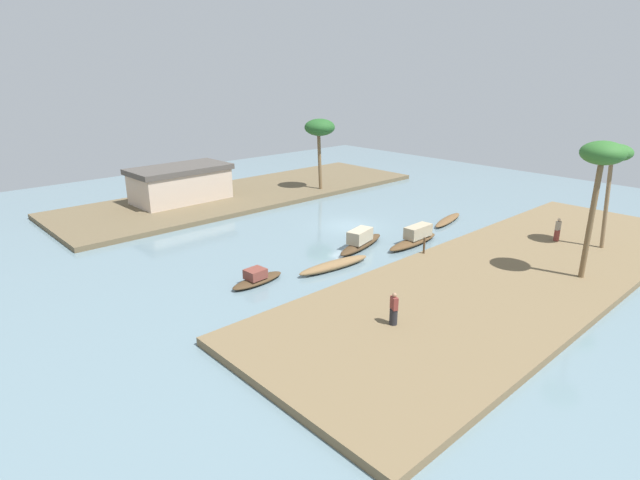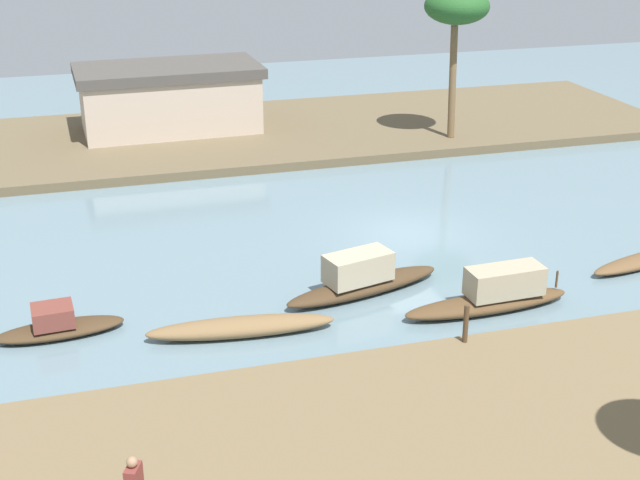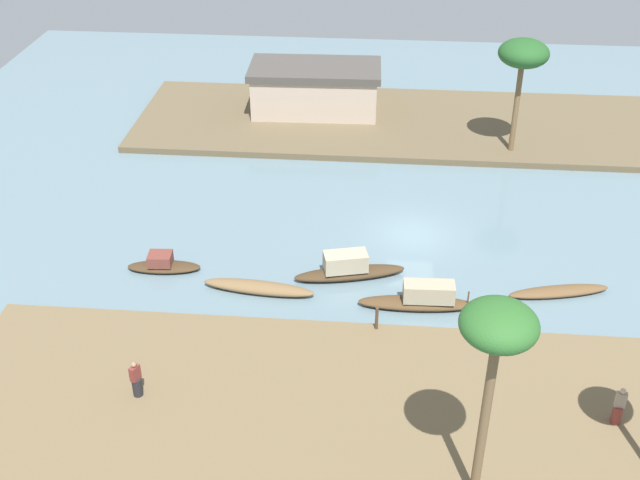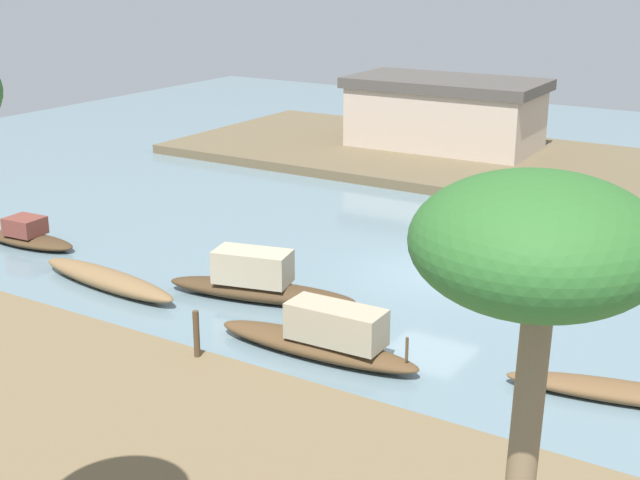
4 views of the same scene
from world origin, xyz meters
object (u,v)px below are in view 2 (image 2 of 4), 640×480
at_px(palm_tree_right_tall, 457,9).
at_px(riverside_building, 169,97).
at_px(mooring_post, 466,324).
at_px(sampan_upstream_small, 494,294).
at_px(sampan_with_red_awning, 362,279).
at_px(sampan_near_left_bank, 58,325).
at_px(sampan_foreground, 241,327).

distance_m(palm_tree_right_tall, riverside_building, 14.23).
bearing_deg(riverside_building, mooring_post, -80.00).
height_order(palm_tree_right_tall, riverside_building, palm_tree_right_tall).
distance_m(sampan_upstream_small, riverside_building, 22.42).
bearing_deg(palm_tree_right_tall, sampan_with_red_awning, -122.97).
relative_size(sampan_near_left_bank, riverside_building, 0.41).
bearing_deg(sampan_with_red_awning, mooring_post, -85.18).
relative_size(sampan_with_red_awning, sampan_upstream_small, 1.03).
bearing_deg(sampan_with_red_awning, sampan_upstream_small, -45.44).
xyz_separation_m(sampan_upstream_small, palm_tree_right_tall, (5.86, 16.37, 5.83)).
relative_size(sampan_with_red_awning, mooring_post, 5.03).
xyz_separation_m(sampan_with_red_awning, sampan_upstream_small, (3.41, -2.08, -0.01)).
distance_m(sampan_near_left_bank, mooring_post, 11.21).
relative_size(sampan_upstream_small, riverside_building, 0.59).
bearing_deg(sampan_upstream_small, sampan_near_left_bank, 169.08).
bearing_deg(sampan_upstream_small, mooring_post, -133.88).
height_order(sampan_foreground, sampan_near_left_bank, sampan_near_left_bank).
xyz_separation_m(sampan_foreground, palm_tree_right_tall, (13.33, 15.83, 6.07)).
bearing_deg(sampan_foreground, sampan_upstream_small, 1.74).
bearing_deg(sampan_upstream_small, sampan_foreground, 173.86).
relative_size(sampan_foreground, sampan_upstream_small, 1.01).
bearing_deg(sampan_near_left_bank, riverside_building, 70.02).
height_order(sampan_near_left_bank, sampan_with_red_awning, sampan_with_red_awning).
height_order(sampan_with_red_awning, sampan_upstream_small, sampan_with_red_awning).
relative_size(sampan_upstream_small, palm_tree_right_tall, 0.77).
distance_m(sampan_foreground, riverside_building, 20.87).
height_order(sampan_foreground, sampan_with_red_awning, sampan_with_red_awning).
height_order(sampan_with_red_awning, riverside_building, riverside_building).
relative_size(mooring_post, riverside_building, 0.12).
distance_m(mooring_post, riverside_building, 24.02).
xyz_separation_m(sampan_with_red_awning, palm_tree_right_tall, (9.27, 14.29, 5.82)).
bearing_deg(sampan_near_left_bank, mooring_post, -25.46).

